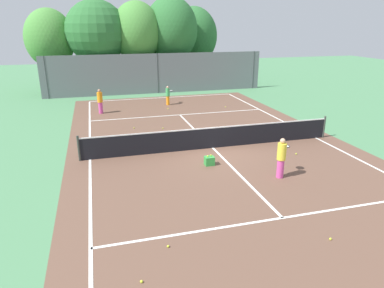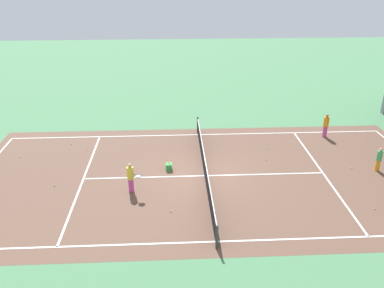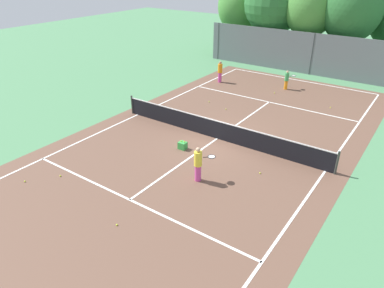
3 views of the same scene
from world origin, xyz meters
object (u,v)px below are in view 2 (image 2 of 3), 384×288
player_0 (379,159)px  tennis_ball_5 (375,209)px  ball_crate (169,167)px  tennis_ball_7 (266,160)px  player_2 (131,177)px  tennis_ball_0 (269,148)px  tennis_ball_3 (352,168)px  tennis_ball_6 (19,157)px  player_1 (326,125)px  tennis_ball_1 (171,211)px  tennis_ball_4 (54,186)px  tennis_ball_8 (87,149)px  tennis_ball_2 (71,144)px

player_0 → tennis_ball_5: 4.14m
ball_crate → tennis_ball_7: bearing=98.4°
player_2 → tennis_ball_0: player_2 is taller
tennis_ball_3 → tennis_ball_6: (-2.29, -18.75, 0.00)m
player_1 → ball_crate: bearing=-68.4°
player_0 → player_2: 13.30m
player_0 → tennis_ball_3: bearing=-102.2°
player_2 → tennis_ball_3: (-1.77, 11.92, -0.76)m
player_1 → tennis_ball_1: bearing=-51.2°
tennis_ball_1 → tennis_ball_6: same height
tennis_ball_1 → tennis_ball_5: 9.45m
tennis_ball_0 → tennis_ball_4: same height
player_1 → tennis_ball_1: 12.86m
tennis_ball_0 → tennis_ball_1: 8.76m
tennis_ball_8 → player_1: bearing=94.6°
player_1 → ball_crate: 10.86m
tennis_ball_6 → tennis_ball_5: bearing=71.2°
tennis_ball_5 → tennis_ball_7: (-5.16, -3.95, 0.00)m
tennis_ball_8 → tennis_ball_0: bearing=87.8°
player_0 → tennis_ball_0: 6.15m
player_0 → tennis_ball_1: bearing=-73.3°
tennis_ball_5 → tennis_ball_8: bearing=-116.1°
player_0 → tennis_ball_2: bearing=-103.8°
player_2 → tennis_ball_4: 4.11m
player_2 → ball_crate: bearing=139.6°
tennis_ball_5 → tennis_ball_6: size_ratio=1.00×
player_2 → tennis_ball_3: size_ratio=23.35×
player_0 → tennis_ball_4: (0.78, -17.20, -0.66)m
ball_crate → tennis_ball_8: 5.70m
tennis_ball_1 → tennis_ball_5: (0.27, 9.44, 0.00)m
tennis_ball_6 → player_1: bearing=96.4°
player_1 → tennis_ball_5: (8.32, -0.55, -0.77)m
tennis_ball_6 → tennis_ball_4: bearing=40.4°
tennis_ball_5 → tennis_ball_6: bearing=-108.8°
tennis_ball_1 → ball_crate: bearing=-178.7°
player_1 → tennis_ball_1: player_1 is taller
player_0 → player_1: (-4.67, -1.28, 0.10)m
tennis_ball_4 → tennis_ball_5: 15.63m
ball_crate → tennis_ball_5: (4.33, 9.53, -0.15)m
tennis_ball_5 → tennis_ball_1: bearing=-91.6°
tennis_ball_3 → tennis_ball_5: 3.97m
tennis_ball_5 → player_2: bearing=-100.7°
player_2 → tennis_ball_1: player_2 is taller
tennis_ball_6 → tennis_ball_8: bearing=103.4°
tennis_ball_6 → player_2: bearing=59.3°
tennis_ball_0 → tennis_ball_5: same height
tennis_ball_3 → tennis_ball_6: 18.89m
player_0 → tennis_ball_5: player_0 is taller
player_0 → ball_crate: player_0 is taller
player_1 → tennis_ball_8: 15.13m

